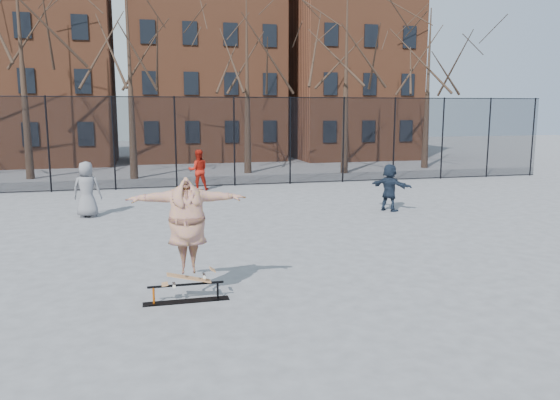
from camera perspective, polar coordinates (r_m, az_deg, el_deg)
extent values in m
plane|color=#5D5C61|center=(12.16, -0.30, -7.05)|extent=(100.00, 100.00, 0.00)
cube|color=black|center=(10.25, -9.75, -10.38)|extent=(1.55, 0.24, 0.01)
cylinder|color=#D2540C|center=(10.17, -13.06, -9.71)|extent=(0.04, 0.04, 0.32)
cylinder|color=black|center=(10.25, -6.53, -9.38)|extent=(0.04, 0.04, 0.32)
cylinder|color=black|center=(10.14, -9.81, -8.71)|extent=(1.37, 0.04, 0.04)
imported|color=#483381|center=(9.88, -9.64, -3.22)|extent=(2.17, 0.75, 1.73)
imported|color=slate|center=(18.57, -19.53, 1.05)|extent=(0.95, 0.69, 1.81)
imported|color=#9D170D|center=(23.57, -8.54, 3.11)|extent=(0.85, 0.67, 1.74)
imported|color=#192333|center=(18.97, 11.38, 1.30)|extent=(1.27, 1.50, 1.62)
cylinder|color=black|center=(24.66, -23.06, 5.38)|extent=(0.07, 0.07, 4.00)
cylinder|color=black|center=(24.39, -17.00, 5.68)|extent=(0.07, 0.07, 4.00)
cylinder|color=black|center=(24.40, -10.86, 5.93)|extent=(0.07, 0.07, 4.00)
cylinder|color=black|center=(24.68, -4.79, 6.10)|extent=(0.07, 0.07, 4.00)
cylinder|color=black|center=(25.23, 1.08, 6.21)|extent=(0.07, 0.07, 4.00)
cylinder|color=black|center=(26.03, 6.64, 6.25)|extent=(0.07, 0.07, 4.00)
cylinder|color=black|center=(27.05, 11.84, 6.24)|extent=(0.07, 0.07, 4.00)
cylinder|color=black|center=(28.28, 16.61, 6.18)|extent=(0.07, 0.07, 4.00)
cylinder|color=black|center=(29.69, 20.96, 6.09)|extent=(0.07, 0.07, 4.00)
cylinder|color=black|center=(31.24, 24.90, 5.98)|extent=(0.07, 0.07, 4.00)
cube|color=black|center=(24.52, -7.58, 6.03)|extent=(34.00, 0.01, 4.00)
cylinder|color=black|center=(24.48, -7.68, 10.61)|extent=(34.00, 0.04, 0.04)
cone|color=black|center=(29.70, -25.33, 6.41)|extent=(0.40, 0.40, 4.62)
cone|color=black|center=(27.84, -14.61, 6.86)|extent=(0.40, 0.40, 4.62)
cone|color=black|center=(29.61, -3.81, 7.29)|extent=(0.40, 0.40, 4.62)
cone|color=black|center=(29.85, 7.17, 7.25)|extent=(0.40, 0.40, 4.62)
cone|color=black|center=(33.37, 15.27, 7.23)|extent=(0.40, 0.40, 4.62)
cube|color=brown|center=(37.92, -24.08, 12.57)|extent=(9.00, 7.00, 12.00)
cube|color=brown|center=(37.68, -7.72, 14.08)|extent=(10.00, 7.00, 13.00)
cube|color=brown|center=(40.00, 7.04, 12.40)|extent=(8.00, 7.00, 11.00)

